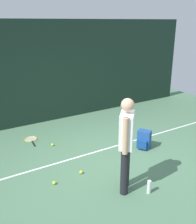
# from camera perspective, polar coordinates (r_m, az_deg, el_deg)

# --- Properties ---
(ground_plane) EXTENTS (12.00, 12.00, 0.00)m
(ground_plane) POSITION_cam_1_polar(r_m,az_deg,el_deg) (5.81, 2.13, -10.47)
(ground_plane) COLOR #4C7556
(back_fence) EXTENTS (10.00, 0.10, 2.93)m
(back_fence) POSITION_cam_1_polar(r_m,az_deg,el_deg) (7.84, -10.26, 8.49)
(back_fence) COLOR #192D23
(back_fence) RESTS_ON ground
(court_line) EXTENTS (9.00, 0.05, 0.00)m
(court_line) POSITION_cam_1_polar(r_m,az_deg,el_deg) (6.17, -0.42, -8.58)
(court_line) COLOR white
(court_line) RESTS_ON ground
(tennis_player) EXTENTS (0.43, 0.44, 1.70)m
(tennis_player) POSITION_cam_1_polar(r_m,az_deg,el_deg) (4.48, 6.13, -6.10)
(tennis_player) COLOR black
(tennis_player) RESTS_ON ground
(tennis_racket) EXTENTS (0.36, 0.63, 0.03)m
(tennis_racket) POSITION_cam_1_polar(r_m,az_deg,el_deg) (6.95, -14.30, -5.79)
(tennis_racket) COLOR black
(tennis_racket) RESTS_ON ground
(backpack) EXTENTS (0.37, 0.37, 0.44)m
(backpack) POSITION_cam_1_polar(r_m,az_deg,el_deg) (6.34, 9.89, -5.96)
(backpack) COLOR #1E478C
(backpack) RESTS_ON ground
(tennis_ball_near_player) EXTENTS (0.07, 0.07, 0.07)m
(tennis_ball_near_player) POSITION_cam_1_polar(r_m,az_deg,el_deg) (6.51, -9.83, -7.00)
(tennis_ball_near_player) COLOR #CCE033
(tennis_ball_near_player) RESTS_ON ground
(tennis_ball_by_fence) EXTENTS (0.07, 0.07, 0.07)m
(tennis_ball_by_fence) POSITION_cam_1_polar(r_m,az_deg,el_deg) (5.36, -3.68, -12.87)
(tennis_ball_by_fence) COLOR #CCE033
(tennis_ball_by_fence) RESTS_ON ground
(tennis_ball_mid_court) EXTENTS (0.07, 0.07, 0.07)m
(tennis_ball_mid_court) POSITION_cam_1_polar(r_m,az_deg,el_deg) (5.11, -9.46, -14.88)
(tennis_ball_mid_court) COLOR #CCE033
(tennis_ball_mid_court) RESTS_ON ground
(water_bottle) EXTENTS (0.07, 0.07, 0.25)m
(water_bottle) POSITION_cam_1_polar(r_m,az_deg,el_deg) (4.86, 10.96, -15.63)
(water_bottle) COLOR white
(water_bottle) RESTS_ON ground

